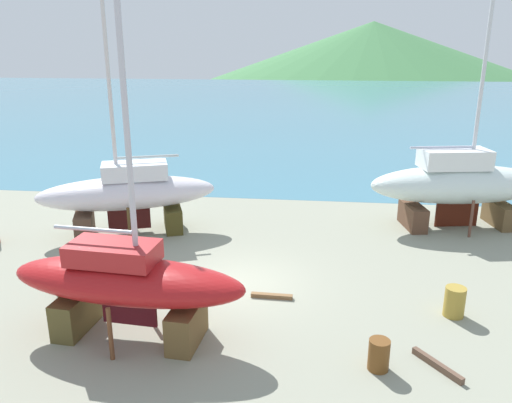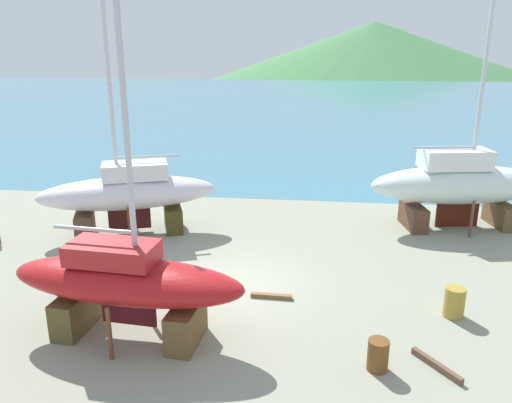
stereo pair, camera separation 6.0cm
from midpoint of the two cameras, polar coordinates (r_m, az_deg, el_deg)
ground_plane at (r=14.84m, az=-3.48°, el=-14.34°), size 51.27×51.27×0.00m
sea_water at (r=70.52m, az=5.01°, el=10.95°), size 144.45×89.65×0.01m
headland_hill at (r=177.92m, az=12.98°, el=14.42°), size 169.42×169.42×29.18m
sailboat_mid_port at (r=23.74m, az=21.99°, el=1.86°), size 8.20×3.80×12.29m
sailboat_small_center at (r=14.27m, az=-14.31°, el=-8.73°), size 6.71×2.60×9.81m
sailboat_large_starboard at (r=22.00m, az=-14.05°, el=0.96°), size 7.67×4.62×11.51m
barrel_ochre at (r=13.48m, az=13.65°, el=-16.40°), size 0.69×0.69×0.82m
barrel_tipped_right at (r=16.42m, az=21.46°, el=-10.46°), size 0.75×0.75×0.92m
timber_short_skew at (r=14.09m, az=19.72°, el=-16.94°), size 1.03×1.33×0.17m
timber_plank_far at (r=16.50m, az=1.84°, el=-10.55°), size 1.34×0.22×0.13m
timber_long_aft at (r=18.51m, az=-21.66°, el=-8.51°), size 1.64×1.95×0.20m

